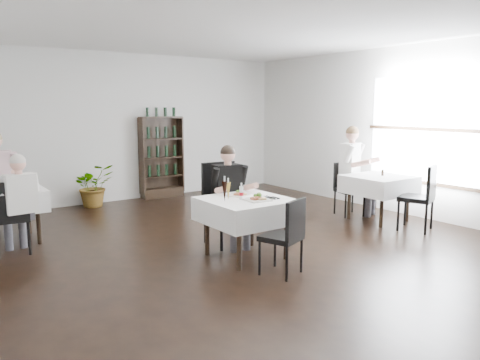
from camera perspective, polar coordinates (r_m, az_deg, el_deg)
name	(u,v)px	position (r m, az deg, el deg)	size (l,w,h in m)	color
room_shell	(265,140)	(6.04, 3.07, 4.84)	(9.00, 9.00, 9.00)	black
window_right	(425,132)	(8.63, 21.63, 5.47)	(0.06, 2.30, 1.85)	white
wine_shelf	(162,158)	(10.09, -9.53, 2.68)	(0.90, 0.28, 1.75)	black
main_table	(246,210)	(5.99, 0.74, -3.69)	(1.03, 1.03, 0.77)	black
left_table	(6,200)	(7.42, -26.62, -2.18)	(0.98, 0.98, 0.77)	black
right_table	(379,185)	(8.27, 16.57, -0.54)	(0.98, 0.98, 0.77)	black
potted_tree	(94,185)	(9.49, -17.42, -0.64)	(0.75, 0.65, 0.83)	#20551D
main_chair_far	(224,198)	(6.62, -2.02, -2.15)	(0.54, 0.55, 1.15)	black
main_chair_near	(287,232)	(5.40, 5.72, -6.31)	(0.53, 0.53, 0.90)	black
left_chair_far	(4,198)	(8.02, -26.86, -2.01)	(0.49, 0.49, 0.95)	black
left_chair_near	(11,213)	(6.79, -26.18, -3.61)	(0.51, 0.51, 0.99)	black
right_chair_far	(347,185)	(8.60, 12.96, -0.63)	(0.53, 0.53, 0.93)	black
right_chair_near	(422,193)	(7.80, 21.32, -1.53)	(0.62, 0.62, 1.04)	black
diner_main	(230,188)	(6.43, -1.19, -1.02)	(0.55, 0.56, 1.41)	#46454E
diner_left_near	(19,196)	(6.75, -25.37, -1.80)	(0.53, 0.54, 1.33)	#46454E
diner_right_far	(355,163)	(8.64, 13.87, 1.99)	(0.69, 0.73, 1.59)	#46454E
plate_far	(239,194)	(6.15, -0.10, -1.77)	(0.33, 0.33, 0.08)	white
plate_near	(257,199)	(5.85, 2.14, -2.31)	(0.30, 0.30, 0.09)	white
pilsner_dark	(225,191)	(5.76, -1.89, -1.37)	(0.07, 0.07, 0.32)	black
pilsner_lager	(228,191)	(5.87, -1.45, -1.33)	(0.06, 0.06, 0.28)	gold
coke_bottle	(241,193)	(5.89, 0.17, -1.58)	(0.05, 0.05, 0.21)	silver
napkin_cutlery	(270,198)	(5.97, 3.67, -2.21)	(0.22, 0.23, 0.02)	black
pepper_mill	(383,172)	(8.28, 16.99, 0.88)	(0.04, 0.04, 0.11)	black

